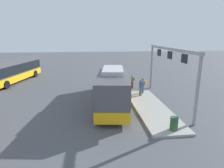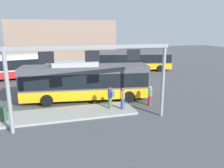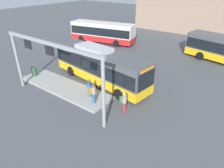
{
  "view_description": "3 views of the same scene",
  "coord_description": "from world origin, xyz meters",
  "px_view_note": "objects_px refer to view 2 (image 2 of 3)",
  "views": [
    {
      "loc": [
        -16.97,
        1.99,
        6.19
      ],
      "look_at": [
        1.32,
        -0.05,
        1.48
      ],
      "focal_mm": 30.2,
      "sensor_mm": 36.0,
      "label": 1
    },
    {
      "loc": [
        -3.0,
        -18.7,
        6.06
      ],
      "look_at": [
        2.28,
        -0.4,
        1.41
      ],
      "focal_mm": 35.45,
      "sensor_mm": 36.0,
      "label": 2
    },
    {
      "loc": [
        11.69,
        -13.68,
        9.18
      ],
      "look_at": [
        2.75,
        -1.74,
        1.3
      ],
      "focal_mm": 32.2,
      "sensor_mm": 36.0,
      "label": 3
    }
  ],
  "objects_px": {
    "bus_background_right": "(2,66)",
    "person_waiting_mid": "(122,98)",
    "bus_main": "(86,80)",
    "person_boarding": "(150,95)",
    "person_waiting_near": "(110,97)",
    "bus_background_left": "(135,59)",
    "trash_bin": "(3,114)"
  },
  "relations": [
    {
      "from": "bus_background_right",
      "to": "person_waiting_near",
      "type": "height_order",
      "value": "bus_background_right"
    },
    {
      "from": "bus_background_right",
      "to": "person_waiting_near",
      "type": "distance_m",
      "value": 17.1
    },
    {
      "from": "bus_background_left",
      "to": "trash_bin",
      "type": "xyz_separation_m",
      "value": [
        -15.81,
        -15.99,
        -1.17
      ]
    },
    {
      "from": "bus_background_right",
      "to": "trash_bin",
      "type": "distance_m",
      "value": 14.41
    },
    {
      "from": "person_waiting_mid",
      "to": "bus_background_left",
      "type": "bearing_deg",
      "value": 5.64
    },
    {
      "from": "bus_main",
      "to": "trash_bin",
      "type": "xyz_separation_m",
      "value": [
        -6.15,
        -3.32,
        -1.2
      ]
    },
    {
      "from": "bus_background_left",
      "to": "bus_background_right",
      "type": "relative_size",
      "value": 1.07
    },
    {
      "from": "person_boarding",
      "to": "person_waiting_near",
      "type": "xyz_separation_m",
      "value": [
        -3.4,
        -0.13,
        0.16
      ]
    },
    {
      "from": "bus_background_right",
      "to": "person_waiting_mid",
      "type": "height_order",
      "value": "bus_background_right"
    },
    {
      "from": "bus_background_left",
      "to": "bus_main",
      "type": "bearing_deg",
      "value": -114.98
    },
    {
      "from": "bus_background_right",
      "to": "bus_background_left",
      "type": "bearing_deg",
      "value": 173.98
    },
    {
      "from": "bus_background_right",
      "to": "person_waiting_mid",
      "type": "distance_m",
      "value": 17.95
    },
    {
      "from": "bus_main",
      "to": "trash_bin",
      "type": "relative_size",
      "value": 12.3
    },
    {
      "from": "bus_main",
      "to": "person_waiting_near",
      "type": "bearing_deg",
      "value": -58.37
    },
    {
      "from": "bus_background_left",
      "to": "person_waiting_mid",
      "type": "height_order",
      "value": "bus_background_left"
    },
    {
      "from": "bus_main",
      "to": "person_waiting_near",
      "type": "relative_size",
      "value": 6.63
    },
    {
      "from": "bus_main",
      "to": "bus_background_right",
      "type": "bearing_deg",
      "value": 135.59
    },
    {
      "from": "person_waiting_near",
      "to": "trash_bin",
      "type": "xyz_separation_m",
      "value": [
        -7.53,
        -0.25,
        -0.44
      ]
    },
    {
      "from": "person_boarding",
      "to": "person_waiting_near",
      "type": "height_order",
      "value": "person_waiting_near"
    },
    {
      "from": "person_waiting_near",
      "to": "bus_background_left",
      "type": "bearing_deg",
      "value": -58.45
    },
    {
      "from": "bus_main",
      "to": "bus_background_left",
      "type": "distance_m",
      "value": 15.94
    },
    {
      "from": "person_waiting_near",
      "to": "trash_bin",
      "type": "distance_m",
      "value": 7.55
    },
    {
      "from": "bus_background_right",
      "to": "person_boarding",
      "type": "distance_m",
      "value": 19.18
    },
    {
      "from": "bus_background_right",
      "to": "person_boarding",
      "type": "xyz_separation_m",
      "value": [
        13.3,
        -13.79,
        -0.89
      ]
    },
    {
      "from": "trash_bin",
      "to": "person_waiting_near",
      "type": "bearing_deg",
      "value": 1.88
    },
    {
      "from": "person_waiting_mid",
      "to": "trash_bin",
      "type": "distance_m",
      "value": 8.38
    },
    {
      "from": "bus_main",
      "to": "bus_background_right",
      "type": "relative_size",
      "value": 1.06
    },
    {
      "from": "person_boarding",
      "to": "person_waiting_mid",
      "type": "height_order",
      "value": "person_waiting_mid"
    },
    {
      "from": "bus_main",
      "to": "person_waiting_mid",
      "type": "height_order",
      "value": "bus_main"
    },
    {
      "from": "bus_main",
      "to": "person_waiting_mid",
      "type": "xyz_separation_m",
      "value": [
        2.22,
        -3.52,
        -0.76
      ]
    },
    {
      "from": "bus_background_right",
      "to": "person_boarding",
      "type": "relative_size",
      "value": 6.26
    },
    {
      "from": "bus_background_left",
      "to": "person_boarding",
      "type": "relative_size",
      "value": 6.72
    }
  ]
}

